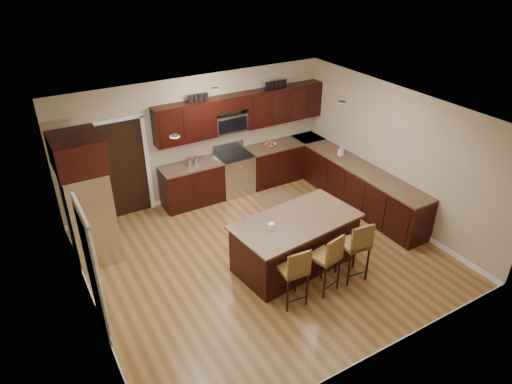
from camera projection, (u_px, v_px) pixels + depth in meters
floor at (264, 257)px, 8.35m from camera, size 6.00×6.00×0.00m
ceiling at (266, 116)px, 7.03m from camera, size 6.00×6.00×0.00m
wall_back at (199, 138)px, 9.76m from camera, size 6.00×0.00×6.00m
wall_left at (82, 245)px, 6.37m from camera, size 0.00×5.50×5.50m
wall_right at (395, 155)px, 9.01m from camera, size 0.00×5.50×5.50m
base_cabinets at (304, 179)px, 10.05m from camera, size 4.02×3.96×0.92m
upper_cabinets at (245, 110)px, 9.86m from camera, size 4.00×0.33×0.80m
range at (234, 173)px, 10.27m from camera, size 0.76×0.64×1.11m
microwave at (230, 123)px, 9.82m from camera, size 0.76×0.31×0.40m
doorway at (125, 169)px, 9.18m from camera, size 0.85×0.03×2.06m
pantry_door at (93, 275)px, 6.32m from camera, size 0.03×0.80×2.04m
letter_decor at (238, 91)px, 9.57m from camera, size 2.20×0.03×0.15m
island at (295, 244)px, 7.97m from camera, size 2.29×1.37×0.92m
stool_left at (295, 271)px, 6.96m from camera, size 0.43×0.43×1.07m
stool_mid at (328, 257)px, 7.24m from camera, size 0.48×0.48×1.08m
stool_right at (357, 245)px, 7.47m from camera, size 0.47×0.47×1.14m
refrigerator at (87, 198)px, 7.80m from camera, size 0.79×0.95×2.35m
floor_mat at (278, 198)px, 10.20m from camera, size 1.00×0.72×0.01m
fruit_bowl at (271, 145)px, 10.45m from camera, size 0.33×0.33×0.06m
soap_bottle at (341, 151)px, 9.97m from camera, size 0.10×0.10×0.21m
canister_tall at (190, 161)px, 9.54m from camera, size 0.12×0.12×0.18m
canister_short at (197, 160)px, 9.62m from camera, size 0.11×0.11×0.18m
island_jar at (271, 226)px, 7.49m from camera, size 0.10×0.10×0.10m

